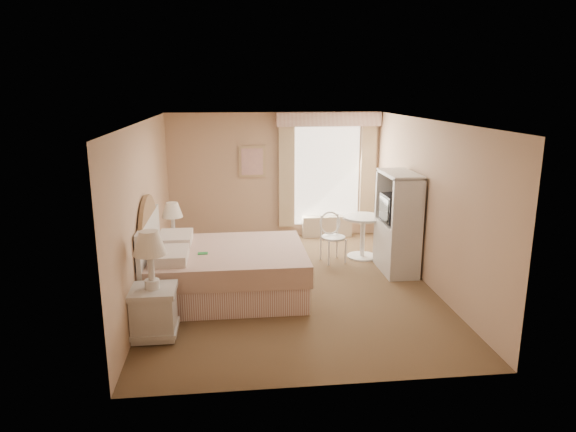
{
  "coord_description": "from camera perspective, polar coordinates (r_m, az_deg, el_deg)",
  "views": [
    {
      "loc": [
        -0.88,
        -7.34,
        2.95
      ],
      "look_at": [
        -0.01,
        0.3,
        1.03
      ],
      "focal_mm": 32.0,
      "sensor_mm": 36.0,
      "label": 1
    }
  ],
  "objects": [
    {
      "name": "window",
      "position": [
        10.3,
        4.42,
        4.98
      ],
      "size": [
        2.05,
        0.22,
        2.51
      ],
      "color": "white",
      "rests_on": "room"
    },
    {
      "name": "nightstand_far",
      "position": [
        8.72,
        -12.54,
        -3.16
      ],
      "size": [
        0.47,
        0.47,
        1.13
      ],
      "color": "silver",
      "rests_on": "room"
    },
    {
      "name": "room",
      "position": [
        7.58,
        0.34,
        1.06
      ],
      "size": [
        4.21,
        5.51,
        2.51
      ],
      "color": "brown",
      "rests_on": "ground"
    },
    {
      "name": "armoire",
      "position": [
        8.57,
        12.07,
        -1.62
      ],
      "size": [
        0.5,
        0.99,
        1.65
      ],
      "color": "silver",
      "rests_on": "room"
    },
    {
      "name": "cafe_chair",
      "position": [
        8.97,
        4.89,
        -1.89
      ],
      "size": [
        0.51,
        0.51,
        0.86
      ],
      "rotation": [
        0.0,
        0.0,
        0.27
      ],
      "color": "silver",
      "rests_on": "room"
    },
    {
      "name": "framed_art",
      "position": [
        10.16,
        -4.01,
        6.05
      ],
      "size": [
        0.52,
        0.04,
        0.62
      ],
      "color": "tan",
      "rests_on": "room"
    },
    {
      "name": "nightstand_near",
      "position": [
        6.43,
        -14.75,
        -8.89
      ],
      "size": [
        0.55,
        0.55,
        1.32
      ],
      "color": "silver",
      "rests_on": "room"
    },
    {
      "name": "bed",
      "position": [
        7.57,
        -7.89,
        -5.91
      ],
      "size": [
        2.33,
        1.83,
        1.62
      ],
      "color": "tan",
      "rests_on": "room"
    },
    {
      "name": "round_table",
      "position": [
        9.2,
        8.31,
        -1.55
      ],
      "size": [
        0.72,
        0.72,
        0.76
      ],
      "color": "silver",
      "rests_on": "room"
    }
  ]
}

